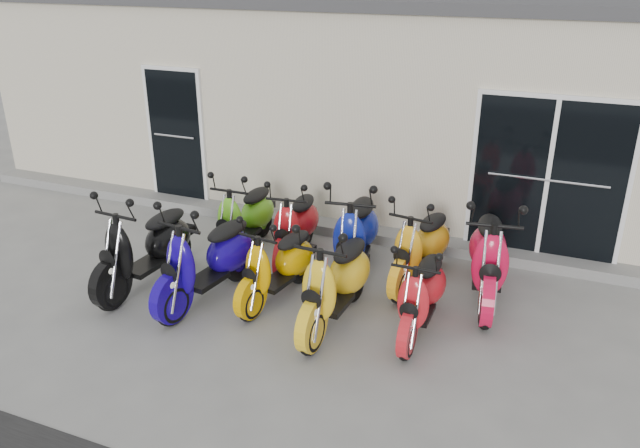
# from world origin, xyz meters

# --- Properties ---
(ground) EXTENTS (80.00, 80.00, 0.00)m
(ground) POSITION_xyz_m (0.00, 0.00, 0.00)
(ground) COLOR gray
(ground) RESTS_ON ground
(building) EXTENTS (14.00, 6.00, 3.20)m
(building) POSITION_xyz_m (0.00, 5.20, 1.60)
(building) COLOR beige
(building) RESTS_ON ground
(front_step) EXTENTS (14.00, 0.40, 0.15)m
(front_step) POSITION_xyz_m (0.00, 2.02, 0.07)
(front_step) COLOR gray
(front_step) RESTS_ON ground
(door_left) EXTENTS (1.07, 0.08, 2.22)m
(door_left) POSITION_xyz_m (-3.20, 2.17, 1.26)
(door_left) COLOR black
(door_left) RESTS_ON front_step
(door_right) EXTENTS (2.02, 0.08, 2.22)m
(door_right) POSITION_xyz_m (2.60, 2.17, 1.26)
(door_right) COLOR black
(door_right) RESTS_ON front_step
(scooter_front_black) EXTENTS (0.81, 1.93, 1.40)m
(scooter_front_black) POSITION_xyz_m (-1.92, -0.47, 0.70)
(scooter_front_black) COLOR black
(scooter_front_black) RESTS_ON ground
(scooter_front_blue) EXTENTS (0.94, 1.97, 1.40)m
(scooter_front_blue) POSITION_xyz_m (-1.01, -0.48, 0.70)
(scooter_front_blue) COLOR #15038B
(scooter_front_blue) RESTS_ON ground
(scooter_front_orange_a) EXTENTS (0.83, 1.69, 1.20)m
(scooter_front_orange_a) POSITION_xyz_m (-0.24, -0.16, 0.60)
(scooter_front_orange_a) COLOR #E8A400
(scooter_front_orange_a) RESTS_ON ground
(scooter_front_orange_b) EXTENTS (0.74, 1.88, 1.37)m
(scooter_front_orange_b) POSITION_xyz_m (0.61, -0.41, 0.68)
(scooter_front_orange_b) COLOR yellow
(scooter_front_orange_b) RESTS_ON ground
(scooter_front_red) EXTENTS (0.59, 1.61, 1.19)m
(scooter_front_red) POSITION_xyz_m (1.54, -0.20, 0.60)
(scooter_front_red) COLOR red
(scooter_front_red) RESTS_ON ground
(scooter_back_green) EXTENTS (0.67, 1.77, 1.30)m
(scooter_back_green) POSITION_xyz_m (-1.28, 0.92, 0.65)
(scooter_back_green) COLOR #63C41E
(scooter_back_green) RESTS_ON ground
(scooter_back_red) EXTENTS (0.85, 1.79, 1.27)m
(scooter_back_red) POSITION_xyz_m (-0.50, 0.94, 0.64)
(scooter_back_red) COLOR red
(scooter_back_red) RESTS_ON ground
(scooter_back_blue) EXTENTS (1.00, 2.04, 1.44)m
(scooter_back_blue) POSITION_xyz_m (0.41, 0.82, 0.72)
(scooter_back_blue) COLOR #101F9C
(scooter_back_blue) RESTS_ON ground
(scooter_back_yellow) EXTENTS (0.89, 1.81, 1.28)m
(scooter_back_yellow) POSITION_xyz_m (1.25, 0.93, 0.64)
(scooter_back_yellow) COLOR yellow
(scooter_back_yellow) RESTS_ON ground
(scooter_back_extra) EXTENTS (1.00, 2.04, 1.44)m
(scooter_back_extra) POSITION_xyz_m (2.10, 0.82, 0.72)
(scooter_back_extra) COLOR red
(scooter_back_extra) RESTS_ON ground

